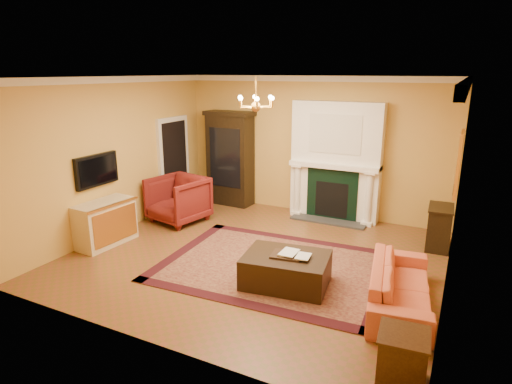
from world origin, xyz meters
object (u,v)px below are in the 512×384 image
Objects in this scene: pedestal_table at (197,192)px; coral_sofa at (401,279)px; wingback_armchair at (178,197)px; end_table at (402,359)px; console_table at (439,228)px; leather_ottoman at (286,270)px; commode at (105,223)px; china_cabinet at (230,161)px.

coral_sofa is at bearing -24.70° from pedestal_table.
pedestal_table is at bearing 104.66° from wingback_armchair.
pedestal_table is 1.45× the size of end_table.
console_table is 0.61× the size of leather_ottoman.
console_table is at bearing 28.50° from commode.
leather_ottoman is at bearing -46.46° from china_cabinet.
commode is 5.20m from coral_sofa.
end_table reaches higher than leather_ottoman.
leather_ottoman is at bearing 87.26° from coral_sofa.
pedestal_table is at bearing 135.52° from leather_ottoman.
china_cabinet reaches higher than console_table.
commode is at bearing -100.09° from pedestal_table.
leather_ottoman is (3.59, 0.02, -0.16)m from commode.
pedestal_table is 1.03× the size of console_table.
leather_ottoman is at bearing -36.58° from pedestal_table.
commode reaches higher than leather_ottoman.
console_table is at bearing 89.12° from end_table.
end_table is at bearing -36.74° from pedestal_table.
console_table is at bearing 22.16° from wingback_armchair.
commode is 1.45× the size of console_table.
pedestal_table is at bearing 57.11° from coral_sofa.
commode reaches higher than coral_sofa.
coral_sofa is at bearing 99.07° from end_table.
commode reaches higher than pedestal_table.
pedestal_table is 0.71× the size of commode.
coral_sofa is (5.20, 0.17, -0.02)m from commode.
console_table is at bearing 1.83° from pedestal_table.
commode reaches higher than console_table.
coral_sofa is at bearing 5.71° from commode.
wingback_armchair is at bearing -172.17° from console_table.
china_cabinet is 1.93× the size of commode.
china_cabinet is 4.80m from console_table.
wingback_armchair is 0.54× the size of coral_sofa.
coral_sofa is 2.63× the size of console_table.
end_table is at bearing -44.91° from leather_ottoman.
console_table reaches higher than end_table.
china_cabinet is at bearing 135.18° from end_table.
china_cabinet reaches higher than commode.
wingback_armchair reaches higher than coral_sofa.
commode is 3.59m from leather_ottoman.
china_cabinet reaches higher than coral_sofa.
china_cabinet is 5.39m from coral_sofa.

